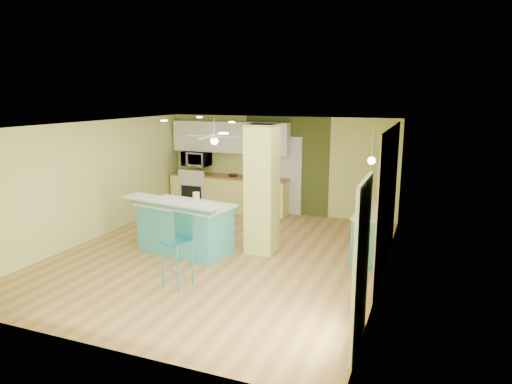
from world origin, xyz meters
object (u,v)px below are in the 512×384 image
Objects in this scene: peninsula at (185,226)px; canister at (196,197)px; bar_stool at (180,238)px; side_counter at (372,234)px; fruit_bowl at (233,175)px.

peninsula is 0.61m from canister.
bar_stool is 0.84× the size of side_counter.
fruit_bowl is (-1.17, 4.68, 0.17)m from bar_stool.
side_counter is 3.45m from canister.
canister is (0.15, 0.21, 0.55)m from peninsula.
bar_stool is 4.83m from fruit_bowl.
peninsula is 1.51× the size of side_counter.
peninsula is at bearing -163.32° from side_counter.
bar_stool is at bearing -137.28° from side_counter.
peninsula is 3.28m from fruit_bowl.
canister is (-3.29, -0.82, 0.61)m from side_counter.
peninsula is at bearing -82.66° from fruit_bowl.
fruit_bowl is 3.07m from canister.
fruit_bowl is at bearing 100.67° from canister.
side_counter is (2.69, 2.48, -0.34)m from bar_stool.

